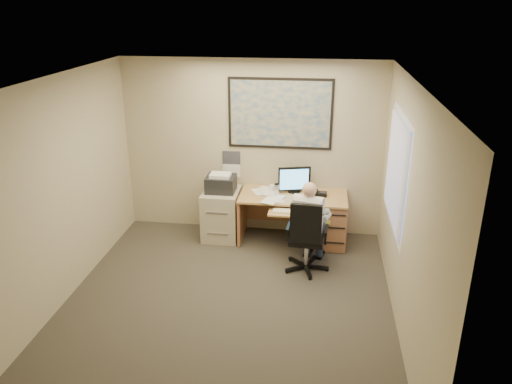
# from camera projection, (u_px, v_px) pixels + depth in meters

# --- Properties ---
(room_shell) EXTENTS (4.00, 4.50, 2.70)m
(room_shell) POSITION_uv_depth(u_px,v_px,m) (224.00, 204.00, 5.58)
(room_shell) COLOR #37332B
(room_shell) RESTS_ON ground
(desk) EXTENTS (1.60, 0.97, 1.14)m
(desk) POSITION_uv_depth(u_px,v_px,m) (315.00, 215.00, 7.54)
(desk) COLOR tan
(desk) RESTS_ON ground
(world_map) EXTENTS (1.56, 0.03, 1.06)m
(world_map) POSITION_uv_depth(u_px,v_px,m) (280.00, 114.00, 7.39)
(world_map) COLOR #1E4C93
(world_map) RESTS_ON room_shell
(wall_calendar) EXTENTS (0.28, 0.01, 0.42)m
(wall_calendar) POSITION_uv_depth(u_px,v_px,m) (231.00, 164.00, 7.79)
(wall_calendar) COLOR white
(wall_calendar) RESTS_ON room_shell
(window_blinds) EXTENTS (0.06, 1.40, 1.30)m
(window_blinds) POSITION_uv_depth(u_px,v_px,m) (397.00, 172.00, 6.01)
(window_blinds) COLOR beige
(window_blinds) RESTS_ON room_shell
(filing_cabinet) EXTENTS (0.54, 0.65, 1.05)m
(filing_cabinet) POSITION_uv_depth(u_px,v_px,m) (222.00, 210.00, 7.70)
(filing_cabinet) COLOR #BCB297
(filing_cabinet) RESTS_ON ground
(office_chair) EXTENTS (0.67, 0.67, 1.05)m
(office_chair) POSITION_uv_depth(u_px,v_px,m) (307.00, 250.00, 6.76)
(office_chair) COLOR black
(office_chair) RESTS_ON ground
(person) EXTENTS (0.67, 0.83, 1.26)m
(person) POSITION_uv_depth(u_px,v_px,m) (307.00, 226.00, 6.72)
(person) COLOR silver
(person) RESTS_ON office_chair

